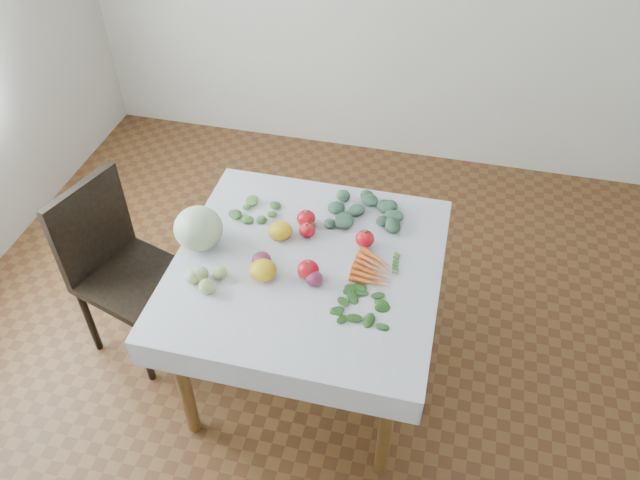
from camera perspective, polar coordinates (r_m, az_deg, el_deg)
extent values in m
plane|color=brown|center=(3.23, -1.02, -11.70)|extent=(4.00, 4.00, 0.00)
cube|color=brown|center=(2.66, -1.21, -2.59)|extent=(1.00, 1.00, 0.04)
cylinder|color=brown|center=(2.81, -12.37, -12.65)|extent=(0.06, 0.06, 0.71)
cylinder|color=brown|center=(2.65, 6.05, -16.58)|extent=(0.06, 0.06, 0.71)
cylinder|color=brown|center=(3.33, -6.57, -0.55)|extent=(0.06, 0.06, 0.71)
cylinder|color=brown|center=(3.19, 8.56, -3.11)|extent=(0.06, 0.06, 0.71)
cube|color=white|center=(2.65, -1.22, -2.24)|extent=(1.12, 1.12, 0.01)
cube|color=black|center=(3.13, -16.77, -3.39)|extent=(0.53, 0.53, 0.04)
cube|color=black|center=(3.09, -20.24, 1.25)|extent=(0.17, 0.42, 0.47)
cylinder|color=black|center=(3.34, -20.32, -6.90)|extent=(0.04, 0.04, 0.43)
cylinder|color=black|center=(3.14, -15.77, -9.72)|extent=(0.04, 0.04, 0.43)
cylinder|color=black|center=(3.48, -16.12, -3.10)|extent=(0.04, 0.04, 0.43)
cylinder|color=black|center=(3.28, -11.52, -5.53)|extent=(0.04, 0.04, 0.43)
ellipsoid|color=beige|center=(2.72, -11.06, 1.04)|extent=(0.27, 0.27, 0.19)
ellipsoid|color=red|center=(2.80, -1.28, 1.99)|extent=(0.10, 0.10, 0.07)
ellipsoid|color=red|center=(2.71, 4.13, 0.13)|extent=(0.10, 0.10, 0.07)
ellipsoid|color=red|center=(2.75, -1.19, 0.92)|extent=(0.09, 0.09, 0.06)
ellipsoid|color=red|center=(2.57, -1.09, -2.74)|extent=(0.11, 0.11, 0.08)
ellipsoid|color=gold|center=(2.75, -3.62, 0.87)|extent=(0.12, 0.12, 0.07)
ellipsoid|color=gold|center=(2.57, -5.24, -2.76)|extent=(0.14, 0.14, 0.08)
ellipsoid|color=#631C41|center=(2.62, -5.37, -1.86)|extent=(0.09, 0.09, 0.07)
ellipsoid|color=#631C41|center=(2.54, -0.51, -3.55)|extent=(0.08, 0.08, 0.06)
ellipsoid|color=#BBD078|center=(2.60, -10.35, -3.42)|extent=(0.06, 0.06, 0.05)
ellipsoid|color=#BBD078|center=(2.61, -10.67, -3.09)|extent=(0.06, 0.06, 0.05)
ellipsoid|color=#BBD078|center=(2.59, -10.86, -3.66)|extent=(0.06, 0.06, 0.05)
ellipsoid|color=#BBD078|center=(2.60, -9.70, -3.21)|extent=(0.06, 0.06, 0.05)
ellipsoid|color=#BBD078|center=(2.62, -11.58, -3.06)|extent=(0.06, 0.06, 0.05)
ellipsoid|color=#BBD078|center=(2.57, -9.97, -4.05)|extent=(0.06, 0.06, 0.05)
ellipsoid|color=#BBD078|center=(2.63, -10.08, -2.54)|extent=(0.06, 0.06, 0.05)
cone|color=orange|center=(2.66, 5.03, -1.68)|extent=(0.17, 0.11, 0.03)
cone|color=orange|center=(2.64, 4.92, -2.10)|extent=(0.17, 0.10, 0.03)
cone|color=orange|center=(2.62, 4.82, -2.53)|extent=(0.18, 0.08, 0.03)
cone|color=orange|center=(2.60, 4.70, -2.97)|extent=(0.18, 0.07, 0.03)
cone|color=orange|center=(2.58, 4.59, -3.42)|extent=(0.18, 0.06, 0.03)
cone|color=orange|center=(2.56, 4.48, -3.87)|extent=(0.18, 0.04, 0.03)
ellipsoid|color=#3B604C|center=(2.88, 4.42, 2.71)|extent=(0.07, 0.07, 0.04)
ellipsoid|color=#3B604C|center=(2.89, 3.50, 2.98)|extent=(0.07, 0.07, 0.04)
ellipsoid|color=#3B604C|center=(2.85, 4.07, 2.31)|extent=(0.07, 0.07, 0.04)
ellipsoid|color=#3B604C|center=(2.90, 4.52, 3.11)|extent=(0.07, 0.07, 0.04)
ellipsoid|color=#3B604C|center=(2.87, 2.86, 2.69)|extent=(0.07, 0.07, 0.04)
ellipsoid|color=#3B604C|center=(2.86, 5.10, 2.30)|extent=(0.07, 0.07, 0.04)
ellipsoid|color=#3B604C|center=(2.92, 3.54, 3.50)|extent=(0.07, 0.07, 0.04)
ellipsoid|color=#3B604C|center=(2.83, 3.26, 1.99)|extent=(0.07, 0.07, 0.04)
ellipsoid|color=#3B604C|center=(2.90, 5.64, 2.97)|extent=(0.07, 0.07, 0.04)
ellipsoid|color=#3B604C|center=(2.90, 2.12, 3.24)|extent=(0.07, 0.07, 0.04)
ellipsoid|color=#3B604C|center=(2.82, 4.97, 1.62)|extent=(0.07, 0.07, 0.04)
ellipsoid|color=#3B604C|center=(2.95, 4.57, 3.85)|extent=(0.07, 0.07, 0.04)
ellipsoid|color=#3B604C|center=(2.84, 1.83, 2.18)|extent=(0.07, 0.07, 0.04)
ellipsoid|color=#3B604C|center=(2.86, 6.60, 2.28)|extent=(0.07, 0.07, 0.04)
ellipsoid|color=#3B604C|center=(2.95, 2.29, 4.03)|extent=(0.07, 0.07, 0.04)
ellipsoid|color=#3B604C|center=(2.79, 3.69, 1.11)|extent=(0.07, 0.07, 0.04)
ellipsoid|color=#215319|center=(2.49, 4.33, -5.99)|extent=(0.06, 0.03, 0.01)
ellipsoid|color=#215319|center=(2.50, 3.61, -5.63)|extent=(0.06, 0.03, 0.01)
ellipsoid|color=#215319|center=(2.47, 3.89, -6.34)|extent=(0.06, 0.03, 0.01)
ellipsoid|color=#215319|center=(2.50, 4.54, -5.61)|extent=(0.06, 0.03, 0.01)
ellipsoid|color=#215319|center=(2.49, 2.98, -5.85)|extent=(0.06, 0.03, 0.01)
ellipsoid|color=#215319|center=(2.47, 4.77, -6.45)|extent=(0.06, 0.03, 0.01)
ellipsoid|color=#215319|center=(2.52, 3.83, -5.14)|extent=(0.06, 0.03, 0.01)
ellipsoid|color=#215319|center=(2.46, 3.10, -6.56)|extent=(0.06, 0.03, 0.01)
ellipsoid|color=#215319|center=(2.50, 5.43, -5.85)|extent=(0.06, 0.03, 0.01)
ellipsoid|color=#215319|center=(2.51, 2.55, -5.26)|extent=(0.06, 0.03, 0.01)
ellipsoid|color=#215319|center=(2.45, 4.43, -7.07)|extent=(0.06, 0.03, 0.01)
ellipsoid|color=#215319|center=(2.53, 4.81, -4.91)|extent=(0.06, 0.03, 0.01)
ellipsoid|color=#215319|center=(2.47, 1.98, -6.24)|extent=(0.06, 0.03, 0.01)
ellipsoid|color=#215319|center=(2.47, 6.02, -6.60)|extent=(0.06, 0.03, 0.01)
ellipsoid|color=#215319|center=(2.54, 2.95, -4.52)|extent=(0.06, 0.03, 0.01)
ellipsoid|color=#215319|center=(2.43, 3.19, -7.41)|extent=(0.06, 0.03, 0.01)
ellipsoid|color=#215319|center=(2.52, 6.19, -5.24)|extent=(0.06, 0.03, 0.01)
ellipsoid|color=#457134|center=(2.90, -5.75, 2.64)|extent=(0.05, 0.05, 0.02)
ellipsoid|color=#457134|center=(2.92, -6.06, 2.99)|extent=(0.05, 0.05, 0.02)
ellipsoid|color=#457134|center=(2.89, -6.34, 2.44)|extent=(0.05, 0.05, 0.02)
ellipsoid|color=#457134|center=(2.91, -5.17, 2.85)|extent=(0.05, 0.05, 0.02)
ellipsoid|color=#457134|center=(2.92, -6.89, 3.01)|extent=(0.05, 0.05, 0.02)
ellipsoid|color=#457134|center=(2.86, -5.57, 2.10)|extent=(0.05, 0.05, 0.02)
ellipsoid|color=#457134|center=(2.94, -5.45, 3.43)|extent=(0.05, 0.05, 0.02)
ellipsoid|color=#457134|center=(2.89, -7.42, 2.39)|extent=(0.05, 0.05, 0.02)
ellipsoid|color=#457134|center=(2.88, -4.29, 2.42)|extent=(0.05, 0.05, 0.02)
ellipsoid|color=#457134|center=(2.97, -6.93, 3.65)|extent=(0.05, 0.05, 0.02)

